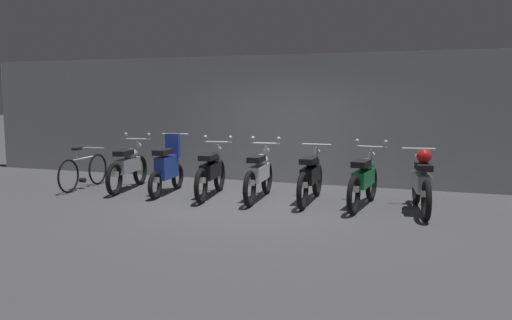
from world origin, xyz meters
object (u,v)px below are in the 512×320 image
object	(u,v)px
motorbike_slot_4	(311,176)
bicycle	(84,171)
motorbike_slot_0	(128,166)
motorbike_slot_6	(421,181)
motorbike_slot_3	(259,174)
motorbike_slot_5	(364,179)
motorbike_slot_2	(211,171)
motorbike_slot_1	(167,167)

from	to	relation	value
motorbike_slot_4	bicycle	world-z (taller)	motorbike_slot_4
motorbike_slot_0	motorbike_slot_4	bearing A→B (deg)	-0.49
motorbike_slot_6	motorbike_slot_3	bearing A→B (deg)	177.37
motorbike_slot_0	motorbike_slot_5	world-z (taller)	same
motorbike_slot_2	motorbike_slot_0	bearing A→B (deg)	175.91
motorbike_slot_1	bicycle	xyz separation A→B (m)	(-1.93, -0.08, -0.16)
motorbike_slot_2	motorbike_slot_4	size ratio (longest dim) A/B	1.00
motorbike_slot_1	motorbike_slot_3	distance (m)	1.93
motorbike_slot_4	motorbike_slot_5	xyz separation A→B (m)	(0.97, -0.11, 0.00)
motorbike_slot_1	motorbike_slot_2	world-z (taller)	motorbike_slot_1
motorbike_slot_1	motorbike_slot_3	xyz separation A→B (m)	(1.93, -0.01, -0.03)
motorbike_slot_3	motorbike_slot_4	size ratio (longest dim) A/B	1.00
motorbike_slot_2	motorbike_slot_6	world-z (taller)	motorbike_slot_2
motorbike_slot_5	motorbike_slot_0	bearing A→B (deg)	178.27
motorbike_slot_5	bicycle	xyz separation A→B (m)	(-5.80, -0.04, -0.13)
motorbike_slot_0	motorbike_slot_6	world-z (taller)	motorbike_slot_0
motorbike_slot_6	bicycle	distance (m)	6.76
motorbike_slot_3	motorbike_slot_5	xyz separation A→B (m)	(1.93, -0.04, 0.00)
motorbike_slot_1	motorbike_slot_2	xyz separation A→B (m)	(0.96, -0.04, -0.03)
motorbike_slot_0	motorbike_slot_3	world-z (taller)	same
motorbike_slot_3	bicycle	distance (m)	3.87
motorbike_slot_5	motorbike_slot_3	bearing A→B (deg)	178.89
motorbike_slot_2	bicycle	world-z (taller)	motorbike_slot_2
motorbike_slot_0	motorbike_slot_3	size ratio (longest dim) A/B	0.99
bicycle	motorbike_slot_1	bearing A→B (deg)	2.43
motorbike_slot_0	motorbike_slot_5	xyz separation A→B (m)	(4.83, -0.15, 0.00)
motorbike_slot_5	bicycle	bearing A→B (deg)	-179.64
motorbike_slot_0	motorbike_slot_6	size ratio (longest dim) A/B	1.00
motorbike_slot_3	motorbike_slot_4	distance (m)	0.97
motorbike_slot_2	motorbike_slot_5	size ratio (longest dim) A/B	1.00
motorbike_slot_2	motorbike_slot_3	xyz separation A→B (m)	(0.97, 0.03, 0.00)
motorbike_slot_1	motorbike_slot_4	size ratio (longest dim) A/B	0.86
motorbike_slot_3	motorbike_slot_5	size ratio (longest dim) A/B	1.00
motorbike_slot_1	motorbike_slot_2	distance (m)	0.97
motorbike_slot_0	motorbike_slot_4	size ratio (longest dim) A/B	0.99
motorbike_slot_6	motorbike_slot_5	bearing A→B (deg)	174.34
motorbike_slot_6	bicycle	xyz separation A→B (m)	(-6.76, 0.06, -0.16)
motorbike_slot_2	motorbike_slot_5	bearing A→B (deg)	-0.16
motorbike_slot_1	motorbike_slot_4	xyz separation A→B (m)	(2.90, 0.07, -0.03)
bicycle	motorbike_slot_3	bearing A→B (deg)	1.10
motorbike_slot_2	motorbike_slot_4	distance (m)	1.93
motorbike_slot_5	motorbike_slot_6	distance (m)	0.97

